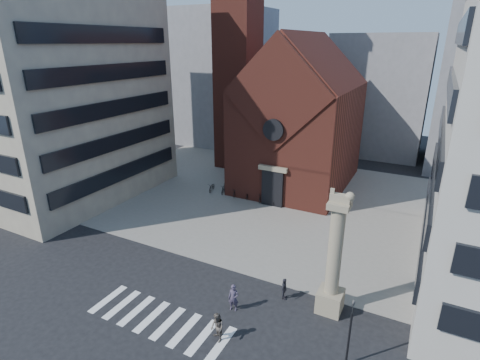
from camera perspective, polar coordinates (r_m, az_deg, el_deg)
name	(u,v)px	position (r m, az deg, el deg)	size (l,w,h in m)	color
ground	(180,292)	(28.37, -9.06, -16.45)	(120.00, 120.00, 0.00)	black
piazza	(279,199)	(42.96, 5.97, -2.85)	(46.00, 30.00, 0.05)	gray
zebra_crossing	(160,320)	(26.29, -12.11, -20.12)	(10.20, 3.20, 0.01)	white
church	(300,120)	(46.07, 9.16, 8.98)	(12.00, 16.65, 18.00)	maroon
campanile	(238,51)	(51.86, -0.31, 19.11)	(5.50, 5.50, 31.20)	maroon
building_left	(49,79)	(47.40, -27.09, 13.54)	(18.00, 20.00, 26.00)	tan
bg_block_left	(219,77)	(67.46, -3.18, 15.35)	(16.00, 14.00, 22.00)	gray
bg_block_mid	(379,95)	(63.91, 20.38, 12.06)	(14.00, 12.00, 18.00)	gray
lion_column	(334,266)	(25.18, 14.08, -12.55)	(1.63, 1.60, 8.68)	tan
traffic_light	(350,331)	(22.44, 16.39, -21.23)	(0.13, 0.16, 4.30)	black
pedestrian_0	(233,298)	(25.95, -1.00, -17.50)	(0.70, 0.46, 1.92)	#3D3449
pedestrian_1	(217,327)	(23.90, -3.48, -21.52)	(0.92, 0.72, 1.89)	#574E45
pedestrian_2	(284,289)	(27.13, 6.73, -16.14)	(0.94, 0.39, 1.61)	#28272E
scooter_0	(212,187)	(44.80, -4.31, -1.07)	(0.66, 1.89, 0.99)	black
scooter_1	(224,189)	(44.00, -2.52, -1.36)	(0.52, 1.83, 1.10)	black
scooter_2	(236,192)	(43.29, -0.66, -1.80)	(0.66, 1.89, 0.99)	black
scooter_3	(248,194)	(42.59, 1.26, -2.11)	(0.52, 1.83, 1.10)	black
scooter_4	(261,197)	(41.98, 3.23, -2.56)	(0.66, 1.89, 0.99)	black
scooter_5	(274,199)	(41.39, 5.27, -2.89)	(0.52, 1.83, 1.10)	black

